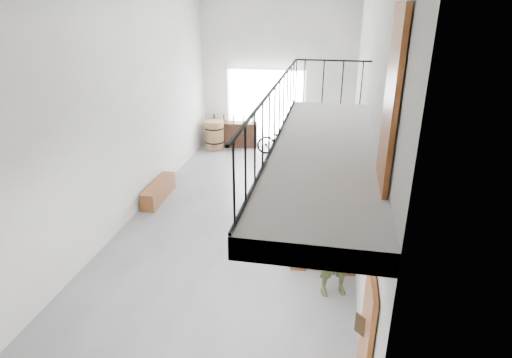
% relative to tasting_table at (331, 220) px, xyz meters
% --- Properties ---
extents(floor, '(12.00, 12.00, 0.00)m').
position_rel_tasting_table_xyz_m(floor, '(-2.20, 0.93, -0.71)').
color(floor, '#5E5E60').
rests_on(floor, ground).
extents(room_walls, '(12.00, 12.00, 12.00)m').
position_rel_tasting_table_xyz_m(room_walls, '(-2.20, 0.93, 2.85)').
color(room_walls, white).
rests_on(room_walls, ground).
extents(gateway_portal, '(2.80, 0.08, 2.80)m').
position_rel_tasting_table_xyz_m(gateway_portal, '(-2.60, 6.87, 0.69)').
color(gateway_portal, white).
rests_on(gateway_portal, ground).
extents(right_wall_decor, '(0.07, 8.28, 5.07)m').
position_rel_tasting_table_xyz_m(right_wall_decor, '(0.50, -0.94, 1.04)').
color(right_wall_decor, '#9E4F23').
rests_on(right_wall_decor, ground).
extents(balcony, '(1.52, 5.62, 4.00)m').
position_rel_tasting_table_xyz_m(balcony, '(-0.22, -2.20, 2.26)').
color(balcony, silver).
rests_on(balcony, ground).
extents(tasting_table, '(0.99, 2.02, 0.79)m').
position_rel_tasting_table_xyz_m(tasting_table, '(0.00, 0.00, 0.00)').
color(tasting_table, brown).
rests_on(tasting_table, ground).
extents(bench_inner, '(0.52, 1.99, 0.45)m').
position_rel_tasting_table_xyz_m(bench_inner, '(-0.69, -0.01, -0.48)').
color(bench_inner, brown).
rests_on(bench_inner, ground).
extents(bench_wall, '(0.36, 2.00, 0.46)m').
position_rel_tasting_table_xyz_m(bench_wall, '(0.37, 0.02, -0.48)').
color(bench_wall, brown).
rests_on(bench_wall, ground).
extents(tableware, '(0.58, 1.11, 0.35)m').
position_rel_tasting_table_xyz_m(tableware, '(-0.05, -0.07, 0.22)').
color(tableware, black).
rests_on(tableware, tasting_table).
extents(side_bench, '(0.42, 1.71, 0.48)m').
position_rel_tasting_table_xyz_m(side_bench, '(-4.70, 1.70, -0.47)').
color(side_bench, brown).
rests_on(side_bench, ground).
extents(oak_barrel, '(0.70, 0.70, 1.03)m').
position_rel_tasting_table_xyz_m(oak_barrel, '(-4.39, 6.22, -0.19)').
color(oak_barrel, olive).
rests_on(oak_barrel, ground).
extents(serving_counter, '(1.78, 0.66, 0.92)m').
position_rel_tasting_table_xyz_m(serving_counter, '(-3.75, 6.58, -0.25)').
color(serving_counter, '#3E2517').
rests_on(serving_counter, ground).
extents(counter_bottles, '(1.50, 0.20, 0.28)m').
position_rel_tasting_table_xyz_m(counter_bottles, '(-3.75, 6.58, 0.35)').
color(counter_bottles, black).
rests_on(counter_bottles, serving_counter).
extents(guest_left_a, '(0.44, 0.59, 1.09)m').
position_rel_tasting_table_xyz_m(guest_left_a, '(-0.68, -0.73, -0.16)').
color(guest_left_a, white).
rests_on(guest_left_a, ground).
extents(guest_left_b, '(0.44, 0.54, 1.27)m').
position_rel_tasting_table_xyz_m(guest_left_b, '(-0.80, -0.21, -0.07)').
color(guest_left_b, teal).
rests_on(guest_left_b, ground).
extents(guest_left_c, '(0.48, 0.60, 1.19)m').
position_rel_tasting_table_xyz_m(guest_left_c, '(-0.70, 0.31, -0.11)').
color(guest_left_c, white).
rests_on(guest_left_c, ground).
extents(guest_left_d, '(0.57, 0.77, 1.05)m').
position_rel_tasting_table_xyz_m(guest_left_d, '(-0.83, 0.93, -0.18)').
color(guest_left_d, teal).
rests_on(guest_left_d, ground).
extents(guest_right_a, '(0.42, 0.68, 1.08)m').
position_rel_tasting_table_xyz_m(guest_right_a, '(0.51, -0.55, -0.17)').
color(guest_right_a, '#C1213A').
rests_on(guest_right_a, ground).
extents(guest_right_b, '(0.83, 1.27, 1.31)m').
position_rel_tasting_table_xyz_m(guest_right_b, '(0.57, 0.01, -0.05)').
color(guest_right_b, black).
rests_on(guest_right_b, ground).
extents(guest_right_c, '(0.51, 0.65, 1.17)m').
position_rel_tasting_table_xyz_m(guest_right_c, '(0.60, 0.68, -0.12)').
color(guest_right_c, white).
rests_on(guest_right_c, ground).
extents(host_standing, '(0.80, 0.67, 1.88)m').
position_rel_tasting_table_xyz_m(host_standing, '(0.13, -1.55, 0.23)').
color(host_standing, '#4A4E2C').
rests_on(host_standing, ground).
extents(potted_plant, '(0.43, 0.40, 0.39)m').
position_rel_tasting_table_xyz_m(potted_plant, '(0.25, 1.37, -0.51)').
color(potted_plant, '#1D5118').
rests_on(potted_plant, ground).
extents(bicycle_near, '(2.02, 1.19, 1.00)m').
position_rel_tasting_table_xyz_m(bicycle_near, '(-1.82, 6.14, -0.20)').
color(bicycle_near, black).
rests_on(bicycle_near, ground).
extents(bicycle_far, '(1.58, 0.55, 0.93)m').
position_rel_tasting_table_xyz_m(bicycle_far, '(-0.95, 6.23, -0.24)').
color(bicycle_far, black).
rests_on(bicycle_far, ground).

